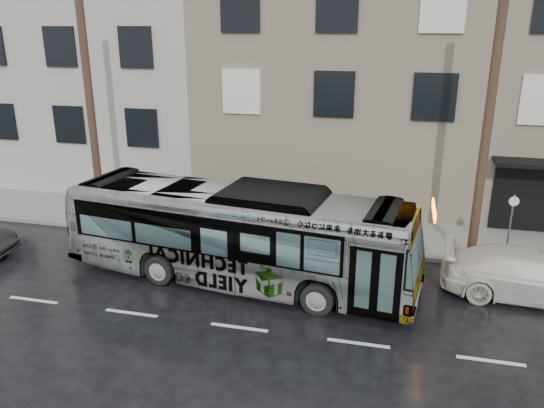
{
  "coord_description": "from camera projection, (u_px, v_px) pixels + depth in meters",
  "views": [
    {
      "loc": [
        3.82,
        -14.45,
        7.74
      ],
      "look_at": [
        -0.31,
        2.5,
        1.87
      ],
      "focal_mm": 35.0,
      "sensor_mm": 36.0,
      "label": 1
    }
  ],
  "objects": [
    {
      "name": "building_grey",
      "position": [
        28.0,
        22.0,
        31.2
      ],
      "size": [
        26.0,
        15.0,
        16.0
      ],
      "primitive_type": "cube",
      "color": "#A29F99",
      "rests_on": "ground"
    },
    {
      "name": "building_taupe",
      "position": [
        429.0,
        75.0,
        25.46
      ],
      "size": [
        20.0,
        12.0,
        11.0
      ],
      "primitive_type": "cube",
      "color": "#786E5C",
      "rests_on": "ground"
    },
    {
      "name": "bus",
      "position": [
        238.0,
        234.0,
        16.53
      ],
      "size": [
        11.51,
        4.1,
        3.14
      ],
      "primitive_type": "imported",
      "rotation": [
        0.0,
        0.0,
        1.44
      ],
      "color": "#B2B2B2",
      "rests_on": "ground"
    },
    {
      "name": "ground",
      "position": [
        263.0,
        286.0,
        16.63
      ],
      "size": [
        120.0,
        120.0,
        0.0
      ],
      "primitive_type": "plane",
      "color": "black",
      "rests_on": "ground"
    },
    {
      "name": "utility_pole_front",
      "position": [
        487.0,
        129.0,
        16.73
      ],
      "size": [
        0.3,
        0.3,
        9.0
      ],
      "primitive_type": "cylinder",
      "color": "#4E3527",
      "rests_on": "sidewalk"
    },
    {
      "name": "white_sedan",
      "position": [
        530.0,
        275.0,
        15.7
      ],
      "size": [
        5.15,
        2.3,
        1.47
      ],
      "primitive_type": "imported",
      "rotation": [
        0.0,
        0.0,
        1.52
      ],
      "color": "silver",
      "rests_on": "ground"
    },
    {
      "name": "sidewalk",
      "position": [
        294.0,
        229.0,
        21.12
      ],
      "size": [
        90.0,
        3.6,
        0.15
      ],
      "primitive_type": "cube",
      "color": "gray",
      "rests_on": "ground"
    },
    {
      "name": "utility_pole_rear",
      "position": [
        91.0,
        113.0,
        19.87
      ],
      "size": [
        0.3,
        0.3,
        9.0
      ],
      "primitive_type": "cylinder",
      "color": "#4E3527",
      "rests_on": "sidewalk"
    },
    {
      "name": "sign_post",
      "position": [
        509.0,
        230.0,
        17.54
      ],
      "size": [
        0.06,
        0.06,
        2.4
      ],
      "primitive_type": "cylinder",
      "color": "slate",
      "rests_on": "sidewalk"
    }
  ]
}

